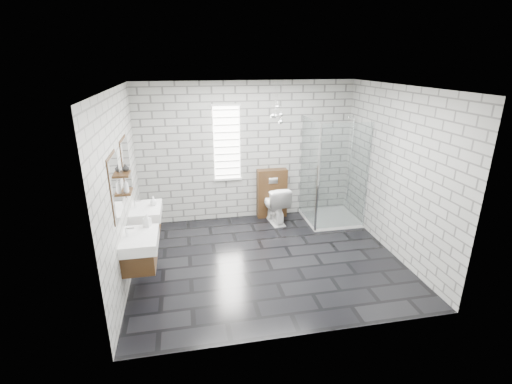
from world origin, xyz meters
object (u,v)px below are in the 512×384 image
object	(u,v)px
vanity_right	(144,213)
toilet	(275,204)
cistern_panel	(272,193)
shower_enclosure	(329,198)
vanity_left	(137,242)

from	to	relation	value
vanity_right	toilet	xyz separation A→B (m)	(2.39, 0.90, -0.38)
vanity_right	cistern_panel	xyz separation A→B (m)	(2.39, 1.18, -0.26)
cistern_panel	shower_enclosure	bearing A→B (deg)	-26.88
vanity_right	cistern_panel	size ratio (longest dim) A/B	1.57
vanity_right	cistern_panel	bearing A→B (deg)	26.36
vanity_right	cistern_panel	world-z (taller)	vanity_right
vanity_left	vanity_right	world-z (taller)	same
shower_enclosure	vanity_right	bearing A→B (deg)	-168.94
vanity_right	toilet	size ratio (longest dim) A/B	2.09
vanity_left	shower_enclosure	bearing A→B (deg)	26.32
vanity_left	vanity_right	xyz separation A→B (m)	(0.00, 1.02, 0.00)
shower_enclosure	cistern_panel	bearing A→B (deg)	153.12
vanity_left	toilet	bearing A→B (deg)	38.81
toilet	cistern_panel	bearing A→B (deg)	-96.63
vanity_left	shower_enclosure	xyz separation A→B (m)	(3.41, 1.69, -0.25)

